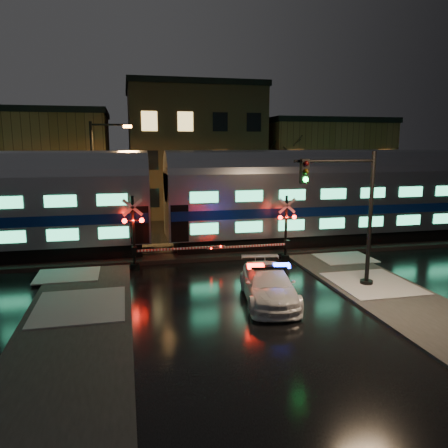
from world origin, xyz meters
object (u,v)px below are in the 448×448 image
(crossing_signal_right, at_px, (280,234))
(traffic_light, at_px, (351,217))
(police_car, at_px, (268,285))
(crossing_signal_left, at_px, (141,239))
(streetlight, at_px, (98,175))

(crossing_signal_right, height_order, traffic_light, traffic_light)
(police_car, bearing_deg, crossing_signal_right, 74.45)
(police_car, xyz_separation_m, crossing_signal_right, (2.73, 6.13, 0.78))
(police_car, xyz_separation_m, traffic_light, (4.07, 0.78, 2.57))
(crossing_signal_right, xyz_separation_m, crossing_signal_left, (-7.73, 0.01, 0.09))
(streetlight, bearing_deg, traffic_light, -46.41)
(crossing_signal_left, bearing_deg, crossing_signal_right, -0.04)
(crossing_signal_right, relative_size, streetlight, 0.65)
(police_car, height_order, traffic_light, traffic_light)
(crossing_signal_left, distance_m, streetlight, 7.72)
(crossing_signal_left, height_order, streetlight, streetlight)
(crossing_signal_left, relative_size, traffic_light, 0.88)
(crossing_signal_right, bearing_deg, police_car, -114.04)
(traffic_light, distance_m, streetlight, 16.69)
(crossing_signal_left, xyz_separation_m, traffic_light, (9.06, -5.35, 1.70))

